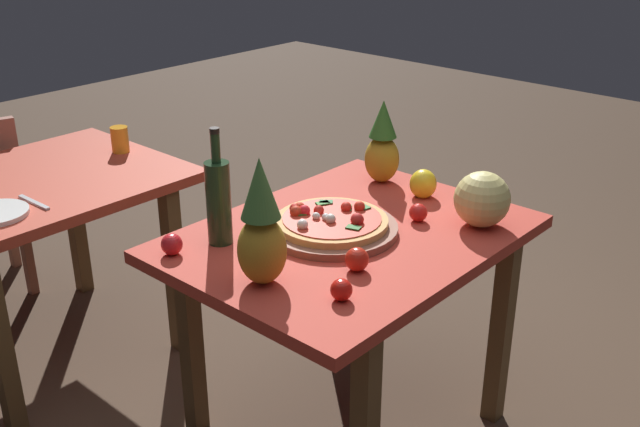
{
  "coord_description": "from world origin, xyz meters",
  "views": [
    {
      "loc": [
        -1.67,
        -1.37,
        1.76
      ],
      "look_at": [
        -0.04,
        0.09,
        0.79
      ],
      "focal_mm": 42.34,
      "sensor_mm": 36.0,
      "label": 1
    }
  ],
  "objects_px": {
    "background_table": "(33,207)",
    "tomato_near_board": "(172,244)",
    "pineapple_left": "(382,146)",
    "drinking_glass_juice": "(120,139)",
    "knife_utensil": "(34,202)",
    "pizza_board": "(332,229)",
    "wine_bottle": "(219,200)",
    "tomato_at_corner": "(341,290)",
    "display_table": "(349,260)",
    "pineapple_right": "(261,228)",
    "pizza": "(330,220)",
    "melon": "(482,199)",
    "bell_pepper": "(424,184)",
    "tomato_beside_pepper": "(418,213)",
    "tomato_by_bottle": "(357,259)"
  },
  "relations": [
    {
      "from": "background_table",
      "to": "tomato_near_board",
      "type": "distance_m",
      "value": 0.89
    },
    {
      "from": "pineapple_left",
      "to": "drinking_glass_juice",
      "type": "xyz_separation_m",
      "value": [
        -0.45,
        1.0,
        -0.08
      ]
    },
    {
      "from": "drinking_glass_juice",
      "to": "knife_utensil",
      "type": "xyz_separation_m",
      "value": [
        -0.52,
        -0.24,
        -0.05
      ]
    },
    {
      "from": "pizza_board",
      "to": "drinking_glass_juice",
      "type": "height_order",
      "value": "drinking_glass_juice"
    },
    {
      "from": "pizza_board",
      "to": "drinking_glass_juice",
      "type": "distance_m",
      "value": 1.16
    },
    {
      "from": "wine_bottle",
      "to": "tomato_at_corner",
      "type": "relative_size",
      "value": 6.08
    },
    {
      "from": "background_table",
      "to": "tomato_at_corner",
      "type": "relative_size",
      "value": 17.63
    },
    {
      "from": "display_table",
      "to": "pineapple_right",
      "type": "bearing_deg",
      "value": -175.97
    },
    {
      "from": "tomato_near_board",
      "to": "pizza",
      "type": "bearing_deg",
      "value": -29.76
    },
    {
      "from": "pizza_board",
      "to": "melon",
      "type": "distance_m",
      "value": 0.49
    },
    {
      "from": "bell_pepper",
      "to": "tomato_beside_pepper",
      "type": "relative_size",
      "value": 1.73
    },
    {
      "from": "tomato_near_board",
      "to": "tomato_by_bottle",
      "type": "xyz_separation_m",
      "value": [
        0.29,
        -0.47,
        0.0
      ]
    },
    {
      "from": "pineapple_left",
      "to": "pineapple_right",
      "type": "relative_size",
      "value": 0.84
    },
    {
      "from": "pizza",
      "to": "melon",
      "type": "xyz_separation_m",
      "value": [
        0.36,
        -0.33,
        0.05
      ]
    },
    {
      "from": "background_table",
      "to": "tomato_near_board",
      "type": "height_order",
      "value": "tomato_near_board"
    },
    {
      "from": "pizza",
      "to": "pineapple_left",
      "type": "distance_m",
      "value": 0.5
    },
    {
      "from": "pizza",
      "to": "tomato_near_board",
      "type": "distance_m",
      "value": 0.5
    },
    {
      "from": "pineapple_right",
      "to": "tomato_at_corner",
      "type": "distance_m",
      "value": 0.27
    },
    {
      "from": "tomato_beside_pepper",
      "to": "melon",
      "type": "bearing_deg",
      "value": -57.43
    },
    {
      "from": "pizza",
      "to": "wine_bottle",
      "type": "relative_size",
      "value": 0.97
    },
    {
      "from": "tomato_near_board",
      "to": "tomato_at_corner",
      "type": "xyz_separation_m",
      "value": [
        0.13,
        -0.55,
        -0.0
      ]
    },
    {
      "from": "bell_pepper",
      "to": "knife_utensil",
      "type": "xyz_separation_m",
      "value": [
        -0.95,
        0.97,
        -0.04
      ]
    },
    {
      "from": "display_table",
      "to": "bell_pepper",
      "type": "xyz_separation_m",
      "value": [
        0.4,
        -0.0,
        0.15
      ]
    },
    {
      "from": "pizza",
      "to": "tomato_at_corner",
      "type": "distance_m",
      "value": 0.43
    },
    {
      "from": "tomato_at_corner",
      "to": "knife_utensil",
      "type": "height_order",
      "value": "tomato_at_corner"
    },
    {
      "from": "pineapple_right",
      "to": "display_table",
      "type": "bearing_deg",
      "value": 4.03
    },
    {
      "from": "tomato_near_board",
      "to": "drinking_glass_juice",
      "type": "bearing_deg",
      "value": 63.96
    },
    {
      "from": "tomato_beside_pepper",
      "to": "drinking_glass_juice",
      "type": "xyz_separation_m",
      "value": [
        -0.24,
        1.31,
        0.02
      ]
    },
    {
      "from": "display_table",
      "to": "tomato_by_bottle",
      "type": "bearing_deg",
      "value": -135.45
    },
    {
      "from": "tomato_by_bottle",
      "to": "knife_utensil",
      "type": "relative_size",
      "value": 0.39
    },
    {
      "from": "tomato_at_corner",
      "to": "knife_utensil",
      "type": "distance_m",
      "value": 1.24
    },
    {
      "from": "pineapple_left",
      "to": "melon",
      "type": "relative_size",
      "value": 1.7
    },
    {
      "from": "pizza_board",
      "to": "tomato_near_board",
      "type": "relative_size",
      "value": 6.44
    },
    {
      "from": "tomato_beside_pepper",
      "to": "pizza_board",
      "type": "bearing_deg",
      "value": 148.86
    },
    {
      "from": "pizza",
      "to": "drinking_glass_juice",
      "type": "relative_size",
      "value": 3.37
    },
    {
      "from": "melon",
      "to": "drinking_glass_juice",
      "type": "bearing_deg",
      "value": 103.29
    },
    {
      "from": "display_table",
      "to": "drinking_glass_juice",
      "type": "xyz_separation_m",
      "value": [
        -0.03,
        1.2,
        0.15
      ]
    },
    {
      "from": "melon",
      "to": "knife_utensil",
      "type": "bearing_deg",
      "value": 125.03
    },
    {
      "from": "pizza",
      "to": "pineapple_right",
      "type": "relative_size",
      "value": 0.97
    },
    {
      "from": "pizza_board",
      "to": "knife_utensil",
      "type": "bearing_deg",
      "value": 118.97
    },
    {
      "from": "pizza_board",
      "to": "tomato_by_bottle",
      "type": "height_order",
      "value": "tomato_by_bottle"
    },
    {
      "from": "pineapple_left",
      "to": "pineapple_right",
      "type": "xyz_separation_m",
      "value": [
        -0.83,
        -0.23,
        0.03
      ]
    },
    {
      "from": "tomato_beside_pepper",
      "to": "knife_utensil",
      "type": "relative_size",
      "value": 0.34
    },
    {
      "from": "bell_pepper",
      "to": "knife_utensil",
      "type": "height_order",
      "value": "bell_pepper"
    },
    {
      "from": "display_table",
      "to": "background_table",
      "type": "bearing_deg",
      "value": 110.97
    },
    {
      "from": "tomato_at_corner",
      "to": "knife_utensil",
      "type": "bearing_deg",
      "value": 99.69
    },
    {
      "from": "wine_bottle",
      "to": "drinking_glass_juice",
      "type": "height_order",
      "value": "wine_bottle"
    },
    {
      "from": "tomato_at_corner",
      "to": "drinking_glass_juice",
      "type": "bearing_deg",
      "value": 77.89
    },
    {
      "from": "wine_bottle",
      "to": "tomato_near_board",
      "type": "distance_m",
      "value": 0.19
    },
    {
      "from": "display_table",
      "to": "background_table",
      "type": "xyz_separation_m",
      "value": [
        -0.45,
        1.17,
        -0.0
      ]
    }
  ]
}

